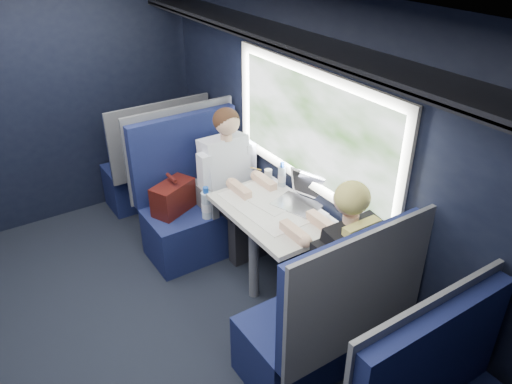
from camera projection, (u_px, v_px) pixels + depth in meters
ground at (153, 339)px, 3.63m from camera, size 2.80×4.20×0.01m
room_shell at (130, 154)px, 2.91m from camera, size 3.00×4.40×2.40m
table at (271, 220)px, 3.79m from camera, size 0.62×1.00×0.74m
seat_bay_near at (197, 205)px, 4.45m from camera, size 1.04×0.62×1.26m
seat_bay_far at (324, 323)px, 3.19m from camera, size 1.04×0.62×1.26m
seat_row_front at (156, 167)px, 5.13m from camera, size 1.04×0.51×1.16m
man at (231, 175)px, 4.30m from camera, size 0.53×0.56×1.32m
woman at (340, 258)px, 3.28m from camera, size 0.53×0.56×1.32m
papers at (271, 204)px, 3.84m from camera, size 0.55×0.77×0.01m
laptop at (304, 196)px, 3.82m from camera, size 0.36×0.41×0.26m
bottle_small at (282, 176)px, 4.04m from camera, size 0.06×0.06×0.22m
cup at (268, 174)px, 4.18m from camera, size 0.07×0.07×0.08m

